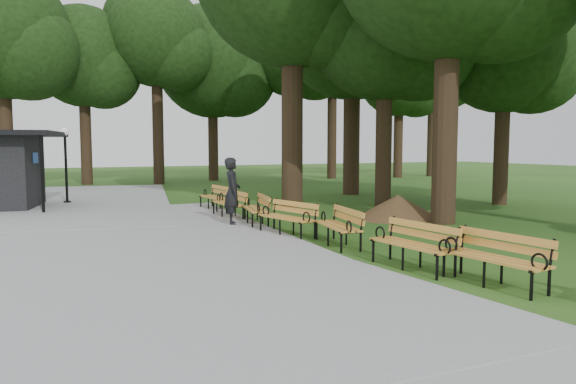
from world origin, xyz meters
name	(u,v)px	position (x,y,z in m)	size (l,w,h in m)	color
ground	(352,258)	(0.00, 0.00, 0.00)	(100.00, 100.00, 0.00)	#254F16
path	(126,247)	(-4.00, 3.00, 0.03)	(12.00, 38.00, 0.06)	#939396
person	(232,191)	(-0.73, 5.23, 0.96)	(0.70, 0.46, 1.93)	black
lamp_post	(65,149)	(-4.78, 13.29, 2.15)	(0.32, 0.32, 2.97)	black
dirt_mound	(397,207)	(4.39, 4.38, 0.37)	(2.36, 2.36, 0.73)	#47301C
bench_1	(493,259)	(0.92, -2.78, 0.44)	(1.90, 0.64, 0.88)	orange
bench_2	(412,245)	(0.48, -1.28, 0.44)	(1.90, 0.64, 0.88)	orange
bench_3	(337,226)	(0.40, 1.28, 0.44)	(1.90, 0.64, 0.88)	orange
bench_4	(287,218)	(-0.07, 2.98, 0.44)	(1.90, 0.64, 0.88)	orange
bench_5	(255,209)	(-0.10, 5.10, 0.44)	(1.90, 0.64, 0.88)	orange
bench_6	(229,204)	(-0.35, 6.72, 0.44)	(1.90, 0.64, 0.88)	orange
bench_7	(214,198)	(-0.16, 8.87, 0.44)	(1.90, 0.64, 0.88)	orange
lawn_tree_1	(386,18)	(5.97, 7.40, 6.92)	(6.06, 6.06, 9.99)	black
lawn_tree_4	(353,24)	(7.41, 11.97, 7.76)	(6.91, 6.91, 11.27)	black
lawn_tree_5	(505,45)	(10.40, 5.94, 6.06)	(5.20, 5.20, 8.70)	black
tree_backdrop	(251,53)	(6.75, 23.16, 8.22)	(35.23, 9.76, 16.44)	black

